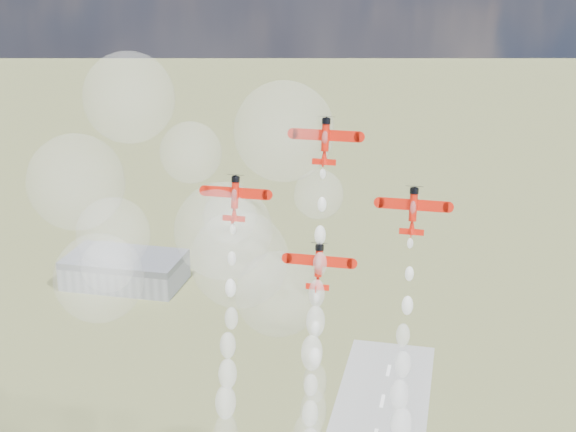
# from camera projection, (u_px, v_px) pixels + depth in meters

# --- Properties ---
(hangar) EXTENTS (50.00, 28.00, 13.00)m
(hangar) POSITION_uv_depth(u_px,v_px,m) (125.00, 270.00, 349.03)
(hangar) COLOR gray
(hangar) RESTS_ON ground
(plane_lead) EXTENTS (11.55, 4.13, 8.14)m
(plane_lead) POSITION_uv_depth(u_px,v_px,m) (325.00, 140.00, 136.65)
(plane_lead) COLOR red
(plane_lead) RESTS_ON ground
(plane_left) EXTENTS (11.55, 4.13, 8.14)m
(plane_left) POSITION_uv_depth(u_px,v_px,m) (235.00, 197.00, 141.17)
(plane_left) COLOR red
(plane_left) RESTS_ON ground
(plane_right) EXTENTS (11.55, 4.13, 8.14)m
(plane_right) POSITION_uv_depth(u_px,v_px,m) (413.00, 210.00, 134.79)
(plane_right) COLOR red
(plane_right) RESTS_ON ground
(plane_slot) EXTENTS (11.55, 4.13, 8.14)m
(plane_slot) POSITION_uv_depth(u_px,v_px,m) (319.00, 266.00, 139.31)
(plane_slot) COLOR red
(plane_slot) RESTS_ON ground
(smoke_trail_lead) EXTENTS (5.80, 13.22, 49.15)m
(smoke_trail_lead) POSITION_uv_depth(u_px,v_px,m) (312.00, 385.00, 141.94)
(smoke_trail_lead) COLOR white
(smoke_trail_lead) RESTS_ON plane_lead
(drifted_smoke_cloud) EXTENTS (69.69, 40.53, 57.98)m
(drifted_smoke_cloud) POSITION_uv_depth(u_px,v_px,m) (175.00, 213.00, 160.81)
(drifted_smoke_cloud) COLOR white
(drifted_smoke_cloud) RESTS_ON ground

